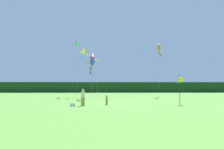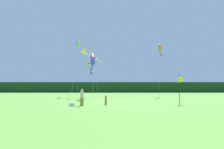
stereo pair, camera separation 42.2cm
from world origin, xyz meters
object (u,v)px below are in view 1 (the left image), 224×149
at_px(kite_purple, 91,57).
at_px(kite_blue, 92,64).
at_px(kite_orange, 159,49).
at_px(kite_green, 77,43).
at_px(person_adult, 83,96).
at_px(cooler_box, 73,105).
at_px(banner_flag_pole, 182,80).
at_px(kite_yellow, 85,51).
at_px(person_child, 107,99).

bearing_deg(kite_purple, kite_blue, 93.01).
height_order(kite_orange, kite_green, kite_green).
bearing_deg(kite_purple, person_adult, -89.23).
bearing_deg(cooler_box, kite_purple, 85.64).
height_order(person_adult, kite_blue, kite_blue).
height_order(person_adult, banner_flag_pole, banner_flag_pole).
relative_size(kite_blue, kite_green, 0.71).
distance_m(kite_orange, kite_green, 16.82).
distance_m(kite_orange, kite_purple, 15.20).
bearing_deg(kite_purple, cooler_box, -94.36).
distance_m(kite_yellow, kite_blue, 5.36).
distance_m(person_adult, person_child, 2.75).
height_order(kite_yellow, kite_orange, kite_orange).
height_order(kite_orange, kite_blue, kite_orange).
relative_size(cooler_box, kite_purple, 0.06).
distance_m(cooler_box, kite_blue, 14.10).
xyz_separation_m(cooler_box, banner_flag_pole, (12.14, 1.78, 2.63)).
height_order(banner_flag_pole, kite_purple, kite_purple).
height_order(person_adult, cooler_box, person_adult).
bearing_deg(banner_flag_pole, person_adult, -172.10).
relative_size(cooler_box, kite_green, 0.05).
bearing_deg(kite_orange, banner_flag_pole, -96.14).
distance_m(cooler_box, kite_green, 21.97).
distance_m(cooler_box, kite_orange, 24.87).
xyz_separation_m(person_child, cooler_box, (-3.47, -1.36, -0.45)).
xyz_separation_m(cooler_box, kite_green, (-2.84, 18.81, 10.98)).
relative_size(person_adult, cooler_box, 3.21).
height_order(kite_blue, kite_purple, kite_purple).
bearing_deg(kite_purple, person_child, -74.76).
relative_size(person_adult, kite_yellow, 0.18).
bearing_deg(cooler_box, person_child, 21.41).
xyz_separation_m(person_adult, kite_green, (-3.83, 18.58, 10.16)).
height_order(person_child, kite_green, kite_green).
xyz_separation_m(kite_blue, kite_purple, (0.10, -1.82, 0.95)).
bearing_deg(kite_orange, kite_green, 178.02).
height_order(cooler_box, kite_blue, kite_blue).
relative_size(person_child, kite_yellow, 0.11).
relative_size(cooler_box, kite_blue, 0.07).
bearing_deg(kite_blue, person_child, -76.64).
distance_m(kite_yellow, kite_orange, 15.00).
bearing_deg(person_adult, banner_flag_pole, 7.90).
bearing_deg(person_adult, kite_purple, 90.77).
relative_size(cooler_box, kite_orange, 0.05).
bearing_deg(kite_blue, kite_yellow, 113.25).
height_order(banner_flag_pole, kite_yellow, kite_yellow).
xyz_separation_m(kite_blue, kite_green, (-3.59, 5.99, 5.16)).
height_order(banner_flag_pole, kite_blue, kite_blue).
xyz_separation_m(kite_orange, kite_blue, (-13.16, -5.41, -3.79)).
distance_m(banner_flag_pole, kite_blue, 16.18).
distance_m(cooler_box, kite_yellow, 19.09).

